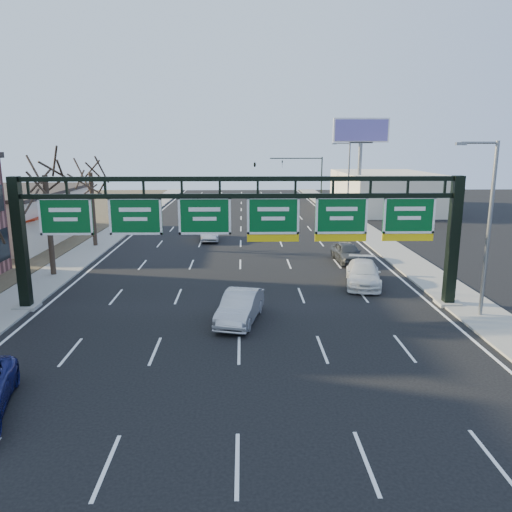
{
  "coord_description": "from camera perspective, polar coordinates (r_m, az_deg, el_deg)",
  "views": [
    {
      "loc": [
        0.19,
        -18.46,
        8.84
      ],
      "look_at": [
        0.87,
        6.59,
        3.2
      ],
      "focal_mm": 35.0,
      "sensor_mm": 36.0,
      "label": 1
    }
  ],
  "objects": [
    {
      "name": "ground",
      "position": [
        20.47,
        -1.99,
        -12.91
      ],
      "size": [
        160.0,
        160.0,
        0.0
      ],
      "primitive_type": "plane",
      "color": "black",
      "rests_on": "ground"
    },
    {
      "name": "sidewalk_left",
      "position": [
        41.53,
        -19.74,
        -0.27
      ],
      "size": [
        3.0,
        120.0,
        0.12
      ],
      "primitive_type": "cube",
      "color": "gray",
      "rests_on": "ground"
    },
    {
      "name": "sidewalk_right",
      "position": [
        41.41,
        16.21,
        -0.06
      ],
      "size": [
        3.0,
        120.0,
        0.12
      ],
      "primitive_type": "cube",
      "color": "gray",
      "rests_on": "ground"
    },
    {
      "name": "lane_markings",
      "position": [
        39.46,
        -1.79,
        -0.25
      ],
      "size": [
        21.6,
        120.0,
        0.01
      ],
      "primitive_type": "cube",
      "color": "white",
      "rests_on": "ground"
    },
    {
      "name": "sign_gantry",
      "position": [
        26.79,
        -1.61,
        3.64
      ],
      "size": [
        24.6,
        1.2,
        7.2
      ],
      "color": "black",
      "rests_on": "ground"
    },
    {
      "name": "cream_strip",
      "position": [
        52.58,
        -25.96,
        4.33
      ],
      "size": [
        10.9,
        18.4,
        4.7
      ],
      "color": "beige",
      "rests_on": "ground"
    },
    {
      "name": "building_right_distant",
      "position": [
        71.55,
        14.65,
        7.2
      ],
      "size": [
        12.0,
        20.0,
        5.0
      ],
      "primitive_type": "cube",
      "color": "beige",
      "rests_on": "ground"
    },
    {
      "name": "tree_mid",
      "position": [
        35.91,
        -23.15,
        10.12
      ],
      "size": [
        3.6,
        3.6,
        9.24
      ],
      "color": "black",
      "rests_on": "sidewalk_left"
    },
    {
      "name": "tree_far",
      "position": [
        45.38,
        -18.5,
        10.34
      ],
      "size": [
        3.6,
        3.6,
        8.86
      ],
      "color": "black",
      "rests_on": "sidewalk_left"
    },
    {
      "name": "streetlight_near",
      "position": [
        27.62,
        24.9,
        3.69
      ],
      "size": [
        2.15,
        0.22,
        9.0
      ],
      "color": "slate",
      "rests_on": "sidewalk_right"
    },
    {
      "name": "streetlight_far",
      "position": [
        59.85,
        10.41,
        8.89
      ],
      "size": [
        2.15,
        0.22,
        9.0
      ],
      "color": "slate",
      "rests_on": "sidewalk_right"
    },
    {
      "name": "billboard_right",
      "position": [
        65.15,
        11.88,
        12.63
      ],
      "size": [
        7.0,
        0.5,
        12.0
      ],
      "color": "slate",
      "rests_on": "ground"
    },
    {
      "name": "traffic_signal_mast",
      "position": [
        73.74,
        2.77,
        10.08
      ],
      "size": [
        10.16,
        0.54,
        7.0
      ],
      "color": "black",
      "rests_on": "ground"
    },
    {
      "name": "car_silver_sedan",
      "position": [
        25.4,
        -1.83,
        -5.84
      ],
      "size": [
        2.64,
        4.93,
        1.54
      ],
      "primitive_type": "imported",
      "rotation": [
        0.0,
        0.0,
        -0.23
      ],
      "color": "#A4A4A8",
      "rests_on": "ground"
    },
    {
      "name": "car_white_wagon",
      "position": [
        32.58,
        12.15,
        -1.99
      ],
      "size": [
        3.04,
        5.46,
        1.5
      ],
      "primitive_type": "imported",
      "rotation": [
        0.0,
        0.0,
        -0.19
      ],
      "color": "white",
      "rests_on": "ground"
    },
    {
      "name": "car_grey_far",
      "position": [
        38.7,
        10.39,
        0.41
      ],
      "size": [
        2.13,
        4.54,
        1.5
      ],
      "primitive_type": "imported",
      "rotation": [
        0.0,
        0.0,
        0.08
      ],
      "color": "#393C3E",
      "rests_on": "ground"
    },
    {
      "name": "car_silver_distant",
      "position": [
        47.04,
        -5.38,
        2.74
      ],
      "size": [
        1.98,
        4.71,
        1.51
      ],
      "primitive_type": "imported",
      "rotation": [
        0.0,
        0.0,
        0.08
      ],
      "color": "#B5B4B9",
      "rests_on": "ground"
    }
  ]
}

